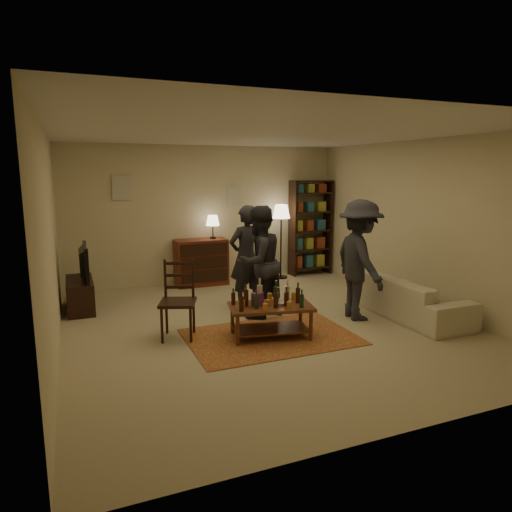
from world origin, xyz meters
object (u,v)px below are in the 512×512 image
coffee_table (270,309)px  dresser (202,261)px  bookshelf (310,227)px  person_by_sofa (360,260)px  person_left (246,257)px  floor_lamp (281,216)px  dining_chair (178,296)px  person_right (259,262)px  sofa (407,296)px  tv_stand (80,287)px

coffee_table → dresser: (-0.05, 3.19, 0.08)m
bookshelf → person_by_sofa: (-0.83, -3.01, -0.14)m
bookshelf → person_left: size_ratio=1.21×
dresser → person_left: person_left is taller
floor_lamp → person_left: person_left is taller
floor_lamp → dining_chair: bearing=-136.2°
person_left → person_right: 0.53m
dresser → coffee_table: bearing=-89.1°
floor_lamp → sofa: bearing=-76.9°
dresser → person_right: (0.25, -2.31, 0.37)m
dresser → person_right: 2.36m
person_left → person_by_sofa: 1.79m
dining_chair → floor_lamp: bearing=64.4°
dining_chair → person_by_sofa: bearing=15.4°
sofa → person_right: bearing=69.5°
tv_stand → dresser: 2.43m
person_right → floor_lamp: bearing=-144.3°
dining_chair → tv_stand: (-1.19, 1.78, -0.17)m
coffee_table → tv_stand: 3.24m
coffee_table → bookshelf: bearing=53.7°
floor_lamp → person_left: bearing=-129.8°
dining_chair → coffee_table: bearing=-3.2°
tv_stand → dresser: dresser is taller
dresser → sofa: dresser is taller
sofa → coffee_table: bearing=91.8°
bookshelf → coffee_table: bearing=-126.3°
bookshelf → person_right: size_ratio=1.19×
dresser → person_right: bearing=-83.8°
coffee_table → tv_stand: bearing=135.4°
sofa → person_by_sofa: size_ratio=1.16×
person_by_sofa → floor_lamp: bearing=5.9°
bookshelf → floor_lamp: bearing=-170.2°
person_left → sofa: bearing=136.6°
dining_chair → tv_stand: 2.15m
sofa → person_left: bearing=58.1°
tv_stand → floor_lamp: bearing=12.2°
person_by_sofa → dresser: bearing=36.1°
floor_lamp → person_by_sofa: size_ratio=0.86×
coffee_table → person_left: bearing=81.9°
dining_chair → person_by_sofa: (2.68, -0.25, 0.34)m
dining_chair → person_left: 1.63m
floor_lamp → tv_stand: bearing=-167.8°
person_left → person_by_sofa: person_by_sofa is taller
tv_stand → person_by_sofa: 4.39m
person_right → person_left: bearing=-111.7°
person_right → person_by_sofa: bearing=133.3°
coffee_table → person_left: size_ratio=0.71×
dining_chair → sofa: (3.46, -0.42, -0.25)m
sofa → person_by_sofa: bearing=77.5°
dresser → floor_lamp: bearing=-2.2°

